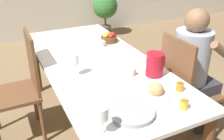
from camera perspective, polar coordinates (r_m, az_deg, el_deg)
name	(u,v)px	position (r m, az deg, el deg)	size (l,w,h in m)	color
ground_plane	(99,127)	(2.55, -3.07, -12.90)	(20.00, 20.00, 0.00)	#7F6647
dining_table	(97,70)	(2.20, -3.47, 0.04)	(0.89, 2.05, 0.73)	white
chair_person_side	(184,89)	(2.24, 16.13, -4.09)	(0.42, 0.42, 0.99)	brown
chair_opposite	(22,86)	(2.33, -19.94, -3.46)	(0.42, 0.42, 0.99)	brown
person_seated	(194,65)	(2.23, 18.13, 1.10)	(0.39, 0.41, 1.20)	#33333D
red_pitcher	(155,64)	(1.91, 9.76, 1.29)	(0.16, 0.14, 0.18)	#A31423
wine_glass_water	(74,60)	(1.88, -8.62, 2.21)	(0.07, 0.07, 0.18)	white
wine_glass_juice	(102,115)	(1.29, -2.33, -10.23)	(0.07, 0.07, 0.17)	white
teacup_near_person	(130,73)	(1.90, 4.09, -0.60)	(0.14, 0.14, 0.07)	silver
teacup_across	(101,45)	(2.45, -2.60, 5.84)	(0.14, 0.14, 0.07)	silver
serving_tray	(132,112)	(1.49, 4.49, -9.63)	(0.28, 0.28, 0.03)	#9E9EA3
bread_plate	(156,91)	(1.69, 9.98, -4.72)	(0.20, 0.20, 0.10)	silver
jam_jar_amber	(184,104)	(1.59, 16.14, -7.49)	(0.06, 0.06, 0.06)	gold
jam_jar_red	(180,86)	(1.77, 15.26, -3.66)	(0.06, 0.06, 0.06)	#C67A1E
fruit_bowl	(109,38)	(2.59, -0.67, 7.32)	(0.17, 0.17, 0.10)	brown
potted_plant	(105,9)	(4.91, -1.58, 13.86)	(0.47, 0.47, 0.82)	#4C4742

